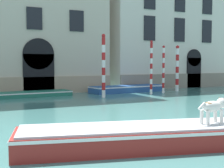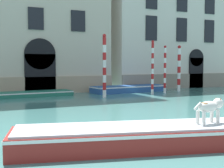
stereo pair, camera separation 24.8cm
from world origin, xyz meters
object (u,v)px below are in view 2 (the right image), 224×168
(mooring_pole_3, at_px, (153,67))
(mooring_pole_4, at_px, (104,66))
(boat_foreground, at_px, (145,136))
(boat_moored_near_palazzo, at_px, (30,94))
(mooring_pole_1, at_px, (165,69))
(dog_on_deck, at_px, (210,107))
(mooring_pole_0, at_px, (179,68))
(boat_moored_far, at_px, (129,89))

(mooring_pole_3, bearing_deg, mooring_pole_4, -174.02)
(mooring_pole_3, distance_m, mooring_pole_4, 4.14)
(boat_foreground, bearing_deg, mooring_pole_3, 71.34)
(boat_moored_near_palazzo, bearing_deg, mooring_pole_1, -12.99)
(boat_foreground, relative_size, mooring_pole_3, 1.86)
(dog_on_deck, bearing_deg, mooring_pole_0, 49.64)
(boat_moored_far, xyz_separation_m, mooring_pole_1, (2.21, -1.88, 1.61))
(dog_on_deck, distance_m, mooring_pole_3, 14.62)
(mooring_pole_1, distance_m, mooring_pole_3, 1.67)
(boat_moored_far, xyz_separation_m, mooring_pole_3, (0.67, -2.50, 1.77))
(dog_on_deck, height_order, boat_moored_near_palazzo, dog_on_deck)
(dog_on_deck, distance_m, mooring_pole_1, 15.88)
(mooring_pole_4, bearing_deg, mooring_pole_0, 14.39)
(boat_foreground, distance_m, mooring_pole_0, 18.43)
(boat_foreground, distance_m, boat_moored_near_palazzo, 14.84)
(boat_moored_near_palazzo, bearing_deg, boat_foreground, -91.97)
(boat_foreground, bearing_deg, boat_moored_far, 77.89)
(boat_foreground, relative_size, mooring_pole_0, 1.96)
(mooring_pole_1, relative_size, mooring_pole_4, 0.86)
(mooring_pole_0, bearing_deg, mooring_pole_1, -155.80)
(dog_on_deck, height_order, mooring_pole_1, mooring_pole_1)
(mooring_pole_1, distance_m, mooring_pole_4, 5.76)
(boat_moored_near_palazzo, distance_m, mooring_pole_1, 10.46)
(mooring_pole_0, relative_size, mooring_pole_4, 0.89)
(boat_moored_far, xyz_separation_m, mooring_pole_4, (-3.45, -2.93, 1.91))
(boat_moored_near_palazzo, height_order, mooring_pole_1, mooring_pole_1)
(boat_moored_near_palazzo, relative_size, mooring_pole_1, 1.61)
(dog_on_deck, relative_size, mooring_pole_4, 0.26)
(mooring_pole_0, distance_m, mooring_pole_3, 3.91)
(mooring_pole_0, bearing_deg, mooring_pole_3, -156.69)
(boat_moored_far, bearing_deg, mooring_pole_4, -145.43)
(dog_on_deck, xyz_separation_m, mooring_pole_4, (2.21, 12.71, 1.08))
(mooring_pole_1, height_order, mooring_pole_3, mooring_pole_3)
(mooring_pole_0, bearing_deg, dog_on_deck, -124.04)
(dog_on_deck, relative_size, mooring_pole_3, 0.27)
(dog_on_deck, relative_size, mooring_pole_1, 0.30)
(boat_foreground, bearing_deg, mooring_pole_0, 64.54)
(boat_moored_near_palazzo, xyz_separation_m, mooring_pole_1, (10.19, -1.63, 1.69))
(dog_on_deck, distance_m, mooring_pole_0, 17.74)
(boat_moored_far, distance_m, mooring_pole_4, 4.91)
(boat_moored_far, bearing_deg, dog_on_deck, -115.72)
(boat_moored_near_palazzo, xyz_separation_m, mooring_pole_4, (4.54, -2.68, 1.99))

